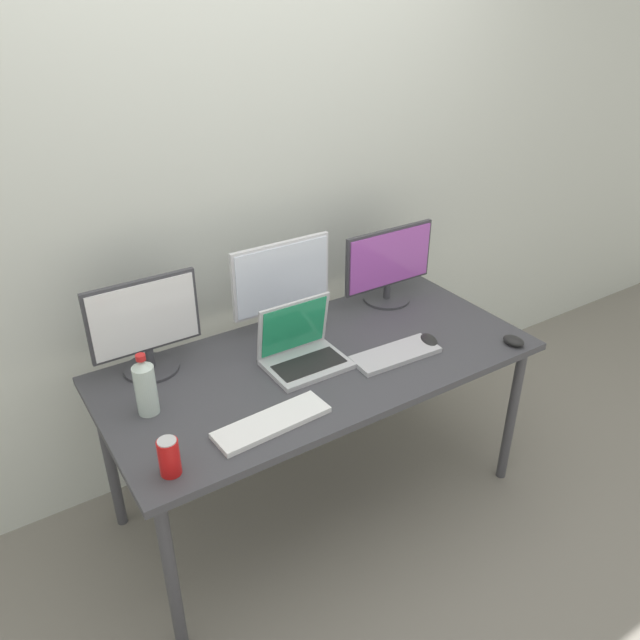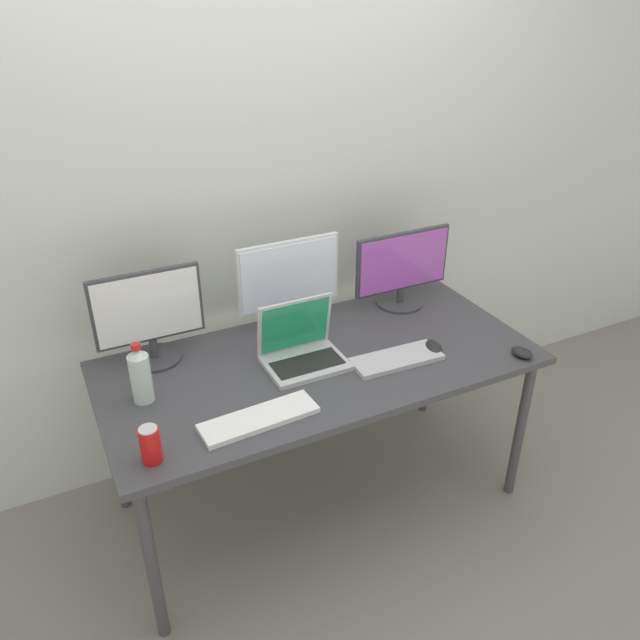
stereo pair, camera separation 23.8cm
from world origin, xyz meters
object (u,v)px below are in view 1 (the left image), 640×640
(monitor_left, at_px, (145,325))
(soda_can_near_keyboard, at_px, (169,457))
(monitor_center, at_px, (282,282))
(mouse_by_keyboard, at_px, (429,340))
(work_desk, at_px, (320,372))
(laptop_silver, at_px, (302,350))
(keyboard_main, at_px, (395,354))
(keyboard_aux, at_px, (272,422))
(monitor_right, at_px, (389,264))
(water_bottle, at_px, (145,386))
(mouse_by_laptop, at_px, (514,341))

(monitor_left, height_order, soda_can_near_keyboard, monitor_left)
(monitor_center, height_order, mouse_by_keyboard, monitor_center)
(work_desk, distance_m, soda_can_near_keyboard, 0.80)
(laptop_silver, relative_size, soda_can_near_keyboard, 2.45)
(keyboard_main, height_order, keyboard_aux, same)
(monitor_center, xyz_separation_m, soda_can_near_keyboard, (-0.73, -0.58, -0.16))
(monitor_left, distance_m, mouse_by_keyboard, 1.13)
(work_desk, xyz_separation_m, monitor_right, (0.54, 0.27, 0.24))
(laptop_silver, distance_m, keyboard_main, 0.38)
(monitor_left, height_order, monitor_right, monitor_left)
(laptop_silver, bearing_deg, mouse_by_keyboard, -17.72)
(water_bottle, bearing_deg, mouse_by_laptop, -14.88)
(keyboard_main, distance_m, water_bottle, 0.97)
(work_desk, bearing_deg, keyboard_main, -28.29)
(monitor_center, xyz_separation_m, keyboard_aux, (-0.36, -0.54, -0.21))
(monitor_right, relative_size, laptop_silver, 1.51)
(keyboard_main, distance_m, mouse_by_laptop, 0.50)
(monitor_left, height_order, keyboard_main, monitor_left)
(keyboard_aux, xyz_separation_m, mouse_by_keyboard, (0.80, 0.11, 0.01))
(monitor_center, distance_m, keyboard_main, 0.55)
(monitor_center, height_order, mouse_by_laptop, monitor_center)
(mouse_by_laptop, bearing_deg, keyboard_aux, 165.89)
(monitor_center, bearing_deg, mouse_by_laptop, -40.42)
(laptop_silver, xyz_separation_m, water_bottle, (-0.61, 0.02, 0.05))
(monitor_right, xyz_separation_m, mouse_by_laptop, (0.19, -0.60, -0.16))
(mouse_by_keyboard, xyz_separation_m, mouse_by_laptop, (0.29, -0.19, 0.00))
(keyboard_main, distance_m, soda_can_near_keyboard, 1.01)
(soda_can_near_keyboard, bearing_deg, keyboard_aux, 5.61)
(mouse_by_keyboard, xyz_separation_m, soda_can_near_keyboard, (-1.17, -0.15, 0.05))
(soda_can_near_keyboard, bearing_deg, mouse_by_keyboard, 7.27)
(monitor_left, xyz_separation_m, keyboard_aux, (0.23, -0.55, -0.19))
(laptop_silver, bearing_deg, soda_can_near_keyboard, -154.60)
(monitor_right, distance_m, water_bottle, 1.25)
(soda_can_near_keyboard, bearing_deg, laptop_silver, 25.40)
(monitor_right, height_order, water_bottle, monitor_right)
(keyboard_main, relative_size, mouse_by_keyboard, 3.43)
(monitor_center, distance_m, mouse_by_laptop, 0.98)
(laptop_silver, height_order, water_bottle, laptop_silver)
(work_desk, xyz_separation_m, monitor_center, (-0.00, 0.29, 0.28))
(keyboard_main, height_order, mouse_by_keyboard, mouse_by_keyboard)
(mouse_by_laptop, bearing_deg, mouse_by_keyboard, 136.33)
(monitor_left, relative_size, monitor_center, 0.94)
(monitor_center, bearing_deg, laptop_silver, -104.63)
(laptop_silver, distance_m, mouse_by_keyboard, 0.54)
(keyboard_aux, bearing_deg, water_bottle, 134.42)
(monitor_right, bearing_deg, laptop_silver, -158.46)
(mouse_by_keyboard, bearing_deg, monitor_left, 176.90)
(laptop_silver, bearing_deg, keyboard_main, -26.32)
(keyboard_main, height_order, water_bottle, water_bottle)
(work_desk, distance_m, keyboard_main, 0.31)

